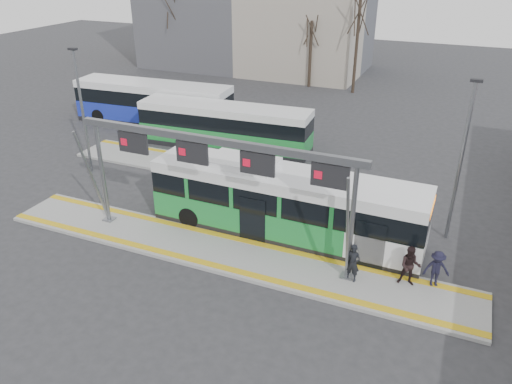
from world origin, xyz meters
TOP-DOWN VIEW (x-y plane):
  - ground at (0.00, 0.00)m, footprint 120.00×120.00m
  - platform_main at (0.00, 0.00)m, footprint 22.00×3.00m
  - platform_second at (-4.00, 8.00)m, footprint 20.00×3.00m
  - tactile_main at (0.00, 0.00)m, footprint 22.00×2.65m
  - tactile_second at (-4.00, 9.15)m, footprint 20.00×0.35m
  - gantry at (-0.35, 0.25)m, footprint 13.00×1.68m
  - hero_bus at (1.84, 2.68)m, footprint 12.79×2.83m
  - bg_bus_green at (-5.87, 11.88)m, footprint 11.82×3.24m
  - bg_bus_blue at (-13.08, 14.23)m, footprint 12.30×3.50m
  - passenger_a at (5.72, 0.15)m, footprint 0.63×0.45m
  - passenger_b at (7.86, 0.78)m, footprint 0.91×0.75m
  - passenger_c at (8.83, 1.10)m, footprint 1.15×0.87m
  - tree_left at (-5.66, 29.76)m, footprint 1.40×1.40m
  - tree_mid at (-1.19, 29.24)m, footprint 1.40×1.40m
  - tree_far at (-21.05, 30.20)m, footprint 1.40×1.40m
  - lamp_west at (-11.49, 4.97)m, footprint 0.50×0.25m
  - lamp_east at (8.99, 5.41)m, footprint 0.50×0.25m

SIDE VIEW (x-z plane):
  - ground at x=0.00m, z-range 0.00..0.00m
  - platform_main at x=0.00m, z-range 0.00..0.15m
  - platform_second at x=-4.00m, z-range 0.00..0.15m
  - tactile_main at x=0.00m, z-range 0.15..0.17m
  - tactile_second at x=-4.00m, z-range 0.15..0.17m
  - passenger_c at x=8.83m, z-range 0.15..1.72m
  - passenger_a at x=5.72m, z-range 0.15..1.78m
  - passenger_b at x=7.86m, z-range 0.15..1.87m
  - bg_bus_green at x=-5.87m, z-range -0.02..2.90m
  - bg_bus_blue at x=-13.08m, z-range -0.02..3.15m
  - hero_bus at x=1.84m, z-range -0.15..3.36m
  - lamp_west at x=-11.49m, z-range 0.24..7.60m
  - lamp_east at x=8.99m, z-range 0.24..7.74m
  - gantry at x=-0.35m, z-range 1.70..6.90m
  - tree_left at x=-5.66m, z-range 1.80..8.76m
  - tree_far at x=-21.05m, z-range 2.11..10.29m
  - tree_mid at x=-1.19m, z-range 2.40..11.70m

